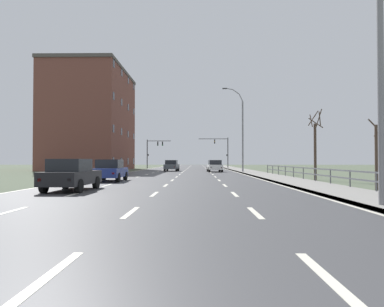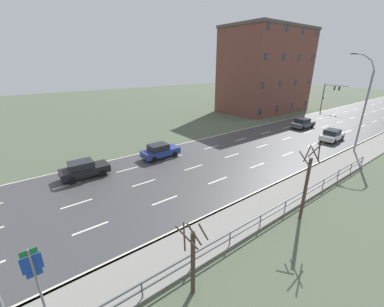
# 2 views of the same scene
# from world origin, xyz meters

# --- Properties ---
(ground_plane) EXTENTS (160.00, 160.00, 0.12)m
(ground_plane) POSITION_xyz_m (0.00, 48.00, -0.06)
(ground_plane) COLOR #4C5642
(road_asphalt_strip) EXTENTS (14.00, 120.00, 0.03)m
(road_asphalt_strip) POSITION_xyz_m (0.00, 59.99, 0.01)
(road_asphalt_strip) COLOR #3D3D3F
(road_asphalt_strip) RESTS_ON ground
(sidewalk_right) EXTENTS (3.00, 120.00, 0.12)m
(sidewalk_right) POSITION_xyz_m (8.43, 60.00, 0.06)
(sidewalk_right) COLOR gray
(sidewalk_right) RESTS_ON ground
(guardrail) EXTENTS (0.07, 32.15, 1.00)m
(guardrail) POSITION_xyz_m (9.85, 21.24, 0.71)
(guardrail) COLOR #515459
(guardrail) RESTS_ON ground
(street_lamp_foreground) EXTENTS (2.57, 0.24, 10.81)m
(street_lamp_foreground) POSITION_xyz_m (7.44, 8.47, 5.28)
(street_lamp_foreground) COLOR slate
(street_lamp_foreground) RESTS_ON ground
(street_lamp_midground) EXTENTS (2.65, 0.24, 10.74)m
(street_lamp_midground) POSITION_xyz_m (7.43, 41.53, 5.24)
(street_lamp_midground) COLOR slate
(street_lamp_midground) RESTS_ON ground
(highway_sign) EXTENTS (0.09, 0.68, 3.58)m
(highway_sign) POSITION_xyz_m (8.39, 9.80, 2.30)
(highway_sign) COLOR slate
(highway_sign) RESTS_ON ground
(traffic_signal_right) EXTENTS (5.88, 0.36, 6.07)m
(traffic_signal_right) POSITION_xyz_m (6.78, 66.47, 4.06)
(traffic_signal_right) COLOR #38383A
(traffic_signal_right) RESTS_ON ground
(traffic_signal_left) EXTENTS (4.67, 0.36, 5.60)m
(traffic_signal_left) POSITION_xyz_m (-6.73, 65.10, 3.85)
(traffic_signal_left) COLOR #38383A
(traffic_signal_left) RESTS_ON ground
(car_near_left) EXTENTS (1.87, 4.12, 1.57)m
(car_near_left) POSITION_xyz_m (-4.34, 22.36, 0.80)
(car_near_left) COLOR navy
(car_near_left) RESTS_ON ground
(car_far_right) EXTENTS (2.01, 4.19, 1.57)m
(car_far_right) POSITION_xyz_m (-1.76, 46.73, 0.80)
(car_far_right) COLOR #474C51
(car_far_right) RESTS_ON ground
(car_near_right) EXTENTS (2.03, 4.20, 1.57)m
(car_near_right) POSITION_xyz_m (4.15, 43.46, 0.80)
(car_near_right) COLOR silver
(car_near_right) RESTS_ON ground
(car_far_left) EXTENTS (1.88, 4.12, 1.57)m
(car_far_left) POSITION_xyz_m (-4.28, 14.51, 0.80)
(car_far_left) COLOR black
(car_far_left) RESTS_ON ground
(brick_building) EXTENTS (11.16, 18.39, 16.41)m
(brick_building) POSITION_xyz_m (-15.51, 54.45, 8.22)
(brick_building) COLOR brown
(brick_building) RESTS_ON ground
(bare_tree_near) EXTENTS (1.16, 1.35, 4.16)m
(bare_tree_near) POSITION_xyz_m (10.92, 15.16, 1.92)
(bare_tree_near) COLOR #423328
(bare_tree_near) RESTS_ON ground
(bare_tree_mid) EXTENTS (1.13, 1.13, 5.42)m
(bare_tree_mid) POSITION_xyz_m (10.85, 24.18, 2.54)
(bare_tree_mid) COLOR #423328
(bare_tree_mid) RESTS_ON ground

